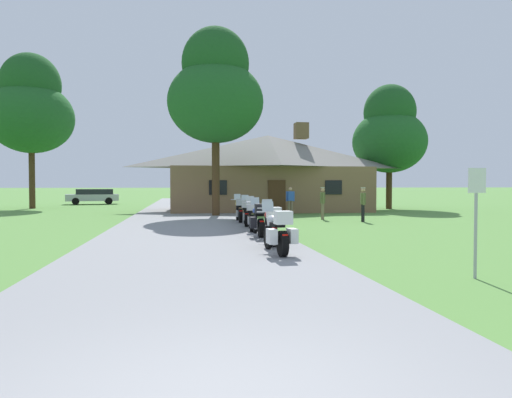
{
  "coord_description": "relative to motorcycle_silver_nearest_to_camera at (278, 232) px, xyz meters",
  "views": [
    {
      "loc": [
        -0.2,
        -3.53,
        1.82
      ],
      "look_at": [
        2.92,
        17.44,
        1.17
      ],
      "focal_mm": 33.17,
      "sensor_mm": 36.0,
      "label": 1
    }
  ],
  "objects": [
    {
      "name": "tree_left_far",
      "position": [
        -13.81,
        26.15,
        6.97
      ],
      "size": [
        6.25,
        6.25,
        11.69
      ],
      "color": "#422D19",
      "rests_on": "ground"
    },
    {
      "name": "motorcycle_silver_nearest_to_camera",
      "position": [
        0.0,
        0.0,
        0.0
      ],
      "size": [
        0.8,
        2.08,
        1.3
      ],
      "rotation": [
        0.0,
        0.0,
        0.07
      ],
      "color": "black",
      "rests_on": "asphalt_driveway"
    },
    {
      "name": "bystander_blue_shirt_near_lodge",
      "position": [
        3.83,
        15.65,
        0.32
      ],
      "size": [
        0.54,
        0.29,
        1.67
      ],
      "rotation": [
        0.0,
        0.0,
        0.19
      ],
      "color": "#75664C",
      "rests_on": "ground"
    },
    {
      "name": "tree_right_of_lodge",
      "position": [
        12.75,
        21.75,
        5.06
      ],
      "size": [
        5.46,
        5.46,
        9.25
      ],
      "color": "#422D19",
      "rests_on": "ground"
    },
    {
      "name": "ground_plane",
      "position": [
        -2.1,
        11.81,
        -0.61
      ],
      "size": [
        500.0,
        500.0,
        0.0
      ],
      "primitive_type": "plane",
      "color": "#56893D"
    },
    {
      "name": "stone_lodge",
      "position": [
        3.33,
        20.5,
        2.08
      ],
      "size": [
        13.89,
        6.84,
        6.11
      ],
      "color": "brown",
      "rests_on": "ground"
    },
    {
      "name": "bystander_olive_shirt_beside_signpost",
      "position": [
        4.73,
        12.02,
        0.34
      ],
      "size": [
        0.27,
        0.55,
        1.69
      ],
      "rotation": [
        0.0,
        0.0,
        1.44
      ],
      "color": "#75664C",
      "rests_on": "ground"
    },
    {
      "name": "motorcycle_red_second_in_row",
      "position": [
        0.2,
        2.03,
        0.01
      ],
      "size": [
        0.66,
        2.08,
        1.3
      ],
      "rotation": [
        0.0,
        0.0,
        -0.05
      ],
      "color": "black",
      "rests_on": "asphalt_driveway"
    },
    {
      "name": "tree_by_lodge_front",
      "position": [
        -0.6,
        15.21,
        6.51
      ],
      "size": [
        5.42,
        5.42,
        10.69
      ],
      "color": "#422D19",
      "rests_on": "ground"
    },
    {
      "name": "metal_signpost_roadside",
      "position": [
        3.24,
        -3.36,
        0.74
      ],
      "size": [
        0.36,
        0.06,
        2.14
      ],
      "color": "#9EA0A5",
      "rests_on": "ground"
    },
    {
      "name": "asphalt_driveway",
      "position": [
        -2.1,
        9.81,
        -0.58
      ],
      "size": [
        6.4,
        80.0,
        0.06
      ],
      "primitive_type": "cube",
      "color": "gray",
      "rests_on": "ground"
    },
    {
      "name": "bystander_olive_shirt_by_tree",
      "position": [
        6.24,
        10.24,
        0.34
      ],
      "size": [
        0.3,
        0.54,
        1.69
      ],
      "rotation": [
        0.0,
        0.0,
        4.47
      ],
      "color": "black",
      "rests_on": "ground"
    },
    {
      "name": "parked_silver_suv_far_left",
      "position": [
        -10.78,
        33.57,
        0.17
      ],
      "size": [
        4.88,
        2.77,
        1.4
      ],
      "rotation": [
        0.0,
        0.0,
        1.78
      ],
      "color": "#ADAFB7",
      "rests_on": "ground"
    },
    {
      "name": "motorcycle_orange_fourth_in_row",
      "position": [
        0.2,
        6.25,
        0.01
      ],
      "size": [
        0.66,
        2.08,
        1.3
      ],
      "rotation": [
        0.0,
        0.0,
        -0.08
      ],
      "color": "black",
      "rests_on": "asphalt_driveway"
    },
    {
      "name": "motorcycle_yellow_farthest_in_row",
      "position": [
        0.21,
        10.5,
        0.01
      ],
      "size": [
        0.66,
        2.08,
        1.3
      ],
      "rotation": [
        0.0,
        0.0,
        -0.01
      ],
      "color": "black",
      "rests_on": "asphalt_driveway"
    },
    {
      "name": "motorcycle_blue_third_in_row",
      "position": [
        0.18,
        4.21,
        0.0
      ],
      "size": [
        0.72,
        2.08,
        1.3
      ],
      "rotation": [
        0.0,
        0.0,
        -0.01
      ],
      "color": "black",
      "rests_on": "asphalt_driveway"
    },
    {
      "name": "motorcycle_green_fifth_in_row",
      "position": [
        0.26,
        8.37,
        0.01
      ],
      "size": [
        0.66,
        2.08,
        1.3
      ],
      "rotation": [
        0.0,
        0.0,
        -0.08
      ],
      "color": "black",
      "rests_on": "asphalt_driveway"
    }
  ]
}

